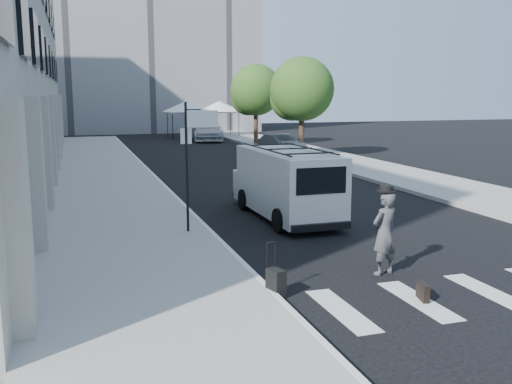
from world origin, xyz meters
TOP-DOWN VIEW (x-y plane):
  - ground at (0.00, 0.00)m, footprint 120.00×120.00m
  - sidewalk_left at (-4.25, 16.00)m, footprint 4.50×48.00m
  - sidewalk_right at (9.00, 20.00)m, footprint 4.00×56.00m
  - building_far at (2.00, 50.00)m, footprint 22.00×12.00m
  - sign_pole at (-2.36, 3.20)m, footprint 1.03×0.07m
  - tree_near at (7.50, 20.15)m, footprint 3.80×3.83m
  - tree_far at (7.50, 29.15)m, footprint 3.80×3.83m
  - tent_left at (4.00, 38.00)m, footprint 4.00×4.00m
  - tent_right at (7.20, 38.50)m, footprint 4.00×4.00m
  - businessman at (0.80, -1.36)m, footprint 0.77×0.62m
  - briefcase at (0.69, -3.00)m, footprint 0.22×0.46m
  - suitcase at (-1.90, -1.98)m, footprint 0.33×0.43m
  - cargo_van at (0.80, 4.69)m, footprint 2.04×5.62m
  - parked_car_a at (5.72, 16.29)m, footprint 2.15×4.39m
  - parked_car_b at (6.80, 21.25)m, footprint 2.01×4.33m
  - parked_car_c at (5.00, 34.43)m, footprint 2.99×5.98m

SIDE VIEW (x-z plane):
  - ground at x=0.00m, z-range 0.00..0.00m
  - sidewalk_left at x=-4.25m, z-range 0.00..0.15m
  - sidewalk_right at x=9.00m, z-range 0.00..0.15m
  - briefcase at x=0.69m, z-range 0.00..0.34m
  - suitcase at x=-1.90m, z-range -0.25..0.81m
  - parked_car_b at x=6.80m, z-range 0.00..1.37m
  - parked_car_a at x=5.72m, z-range 0.00..1.44m
  - parked_car_c at x=5.00m, z-range 0.00..1.67m
  - businessman at x=0.80m, z-range 0.00..1.83m
  - cargo_van at x=0.80m, z-range 0.05..2.17m
  - sign_pole at x=-2.36m, z-range 0.90..4.40m
  - tent_left at x=4.00m, z-range 1.11..4.31m
  - tent_right at x=7.20m, z-range 1.11..4.31m
  - tree_near at x=7.50m, z-range 0.96..6.99m
  - tree_far at x=7.50m, z-range 0.96..6.99m
  - building_far at x=2.00m, z-range 0.00..25.00m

